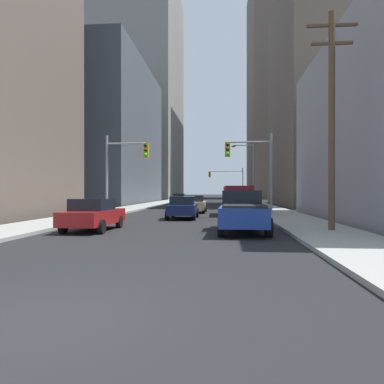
{
  "coord_description": "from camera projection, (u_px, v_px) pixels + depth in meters",
  "views": [
    {
      "loc": [
        2.64,
        -4.91,
        1.87
      ],
      "look_at": [
        0.0,
        25.11,
        1.8
      ],
      "focal_mm": 33.83,
      "sensor_mm": 36.0,
      "label": 1
    }
  ],
  "objects": [
    {
      "name": "traffic_signal_far_right",
      "position": [
        227.0,
        178.0,
        64.04
      ],
      "size": [
        6.15,
        0.44,
        6.0
      ],
      "color": "gray",
      "rests_on": "ground"
    },
    {
      "name": "traffic_signal_near_right",
      "position": [
        251.0,
        161.0,
        25.85
      ],
      "size": [
        3.37,
        0.44,
        6.0
      ],
      "color": "gray",
      "rests_on": "ground"
    },
    {
      "name": "pickup_truck_blue",
      "position": [
        242.0,
        212.0,
        16.55
      ],
      "size": [
        2.2,
        5.45,
        1.9
      ],
      "color": "navy",
      "rests_on": "ground"
    },
    {
      "name": "building_right_far_highrise",
      "position": [
        283.0,
        89.0,
        94.83
      ],
      "size": [
        17.28,
        27.54,
        57.38
      ],
      "primitive_type": "cube",
      "color": "#66564C",
      "rests_on": "ground"
    },
    {
      "name": "sedan_grey",
      "position": [
        179.0,
        199.0,
        51.48
      ],
      "size": [
        1.95,
        4.2,
        1.52
      ],
      "color": "slate",
      "rests_on": "ground"
    },
    {
      "name": "ground_plane",
      "position": [
        37.0,
        323.0,
        5.13
      ],
      "size": [
        400.0,
        400.0,
        0.0
      ],
      "primitive_type": "plane",
      "color": "black"
    },
    {
      "name": "traffic_signal_near_left",
      "position": [
        125.0,
        162.0,
        26.66
      ],
      "size": [
        3.22,
        0.44,
        6.0
      ],
      "color": "gray",
      "rests_on": "ground"
    },
    {
      "name": "utility_pole_right",
      "position": [
        332.0,
        116.0,
        15.98
      ],
      "size": [
        2.2,
        0.28,
        9.81
      ],
      "color": "brown",
      "rests_on": "ground"
    },
    {
      "name": "building_left_mid_office",
      "position": [
        76.0,
        135.0,
        55.47
      ],
      "size": [
        21.87,
        26.72,
        21.06
      ],
      "primitive_type": "cube",
      "color": "#4C515B",
      "rests_on": "ground"
    },
    {
      "name": "cargo_van_maroon",
      "position": [
        237.0,
        199.0,
        28.02
      ],
      "size": [
        2.16,
        5.27,
        2.26
      ],
      "color": "maroon",
      "rests_on": "ground"
    },
    {
      "name": "sedan_navy",
      "position": [
        183.0,
        207.0,
        24.43
      ],
      "size": [
        1.95,
        4.26,
        1.52
      ],
      "color": "#141E4C",
      "rests_on": "ground"
    },
    {
      "name": "sidewalk_right",
      "position": [
        253.0,
        203.0,
        54.31
      ],
      "size": [
        3.34,
        160.0,
        0.15
      ],
      "primitive_type": "cube",
      "color": "#9E9E99",
      "rests_on": "ground"
    },
    {
      "name": "building_right_mid_block",
      "position": [
        356.0,
        93.0,
        47.75
      ],
      "size": [
        20.47,
        22.07,
        29.8
      ],
      "primitive_type": "cube",
      "color": "#66564C",
      "rests_on": "ground"
    },
    {
      "name": "building_left_far_tower",
      "position": [
        140.0,
        92.0,
        93.22
      ],
      "size": [
        19.27,
        29.81,
        55.09
      ],
      "primitive_type": "cube",
      "color": "gray",
      "rests_on": "ground"
    },
    {
      "name": "sedan_beige",
      "position": [
        195.0,
        204.0,
        31.45
      ],
      "size": [
        1.95,
        4.23,
        1.52
      ],
      "color": "#C6B793",
      "rests_on": "ground"
    },
    {
      "name": "sidewalk_left",
      "position": [
        160.0,
        203.0,
        55.55
      ],
      "size": [
        3.34,
        160.0,
        0.15
      ],
      "primitive_type": "cube",
      "color": "#9E9E99",
      "rests_on": "ground"
    },
    {
      "name": "street_lamp_right",
      "position": [
        249.0,
        168.0,
        42.67
      ],
      "size": [
        2.66,
        0.32,
        7.5
      ],
      "color": "gray",
      "rests_on": "ground"
    },
    {
      "name": "sedan_red",
      "position": [
        93.0,
        214.0,
        17.12
      ],
      "size": [
        1.96,
        4.27,
        1.52
      ],
      "color": "maroon",
      "rests_on": "ground"
    },
    {
      "name": "sedan_silver",
      "position": [
        231.0,
        199.0,
        50.22
      ],
      "size": [
        1.95,
        4.23,
        1.52
      ],
      "color": "#B7BABF",
      "rests_on": "ground"
    }
  ]
}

